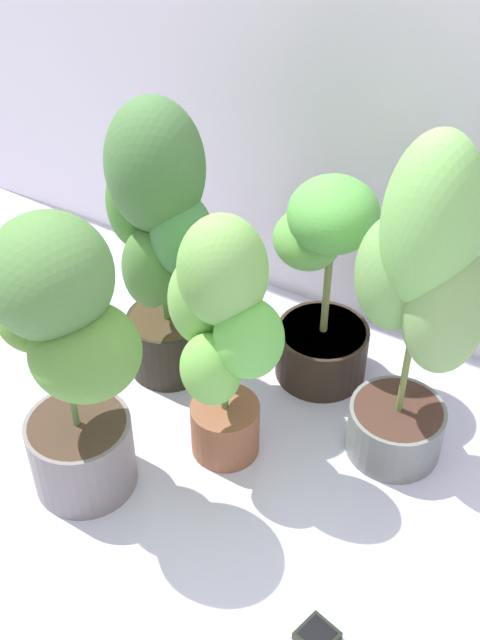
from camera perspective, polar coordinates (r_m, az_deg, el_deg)
ground_plane at (r=2.19m, az=-2.52°, el=-11.69°), size 8.00×8.00×0.00m
mylar_back_wall at (r=2.23m, az=9.50°, el=20.90°), size 3.20×0.01×2.00m
potted_plant_center at (r=1.97m, az=-1.29°, el=-0.56°), size 0.39×0.30×0.75m
potted_plant_front_left at (r=1.90m, az=-11.99°, el=-2.05°), size 0.46×0.40×0.81m
potted_plant_back_left at (r=2.20m, az=-5.70°, el=6.32°), size 0.35×0.35×0.87m
potted_plant_back_center at (r=2.29m, az=5.77°, el=2.71°), size 0.38×0.33×0.66m
potted_plant_back_right at (r=1.95m, az=12.33°, el=1.67°), size 0.40×0.33×0.95m
hygrometer_box at (r=1.96m, az=5.37°, el=-20.95°), size 0.10×0.10×0.03m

